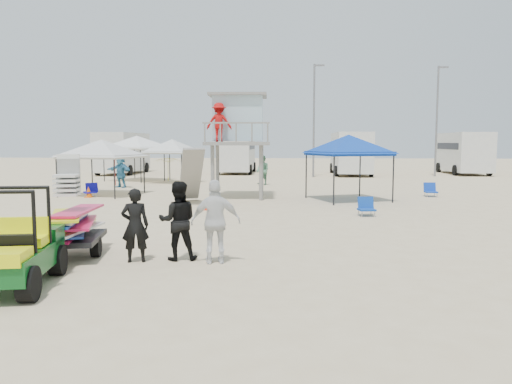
# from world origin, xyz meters

# --- Properties ---
(ground) EXTENTS (140.00, 140.00, 0.00)m
(ground) POSITION_xyz_m (0.00, 0.00, 0.00)
(ground) COLOR beige
(ground) RESTS_ON ground
(utility_cart) EXTENTS (1.50, 2.41, 1.70)m
(utility_cart) POSITION_xyz_m (-3.42, -0.97, 0.79)
(utility_cart) COLOR #0B4A18
(utility_cart) RESTS_ON ground
(surf_trailer) EXTENTS (1.47, 2.27, 1.99)m
(surf_trailer) POSITION_xyz_m (-3.41, 1.36, 0.81)
(surf_trailer) COLOR black
(surf_trailer) RESTS_ON ground
(man_left) EXTENTS (0.64, 0.50, 1.56)m
(man_left) POSITION_xyz_m (-1.90, 1.06, 0.78)
(man_left) COLOR black
(man_left) RESTS_ON ground
(man_mid) EXTENTS (0.93, 0.79, 1.69)m
(man_mid) POSITION_xyz_m (-1.05, 1.31, 0.84)
(man_mid) COLOR black
(man_mid) RESTS_ON ground
(man_right) EXTENTS (1.08, 0.61, 1.74)m
(man_right) POSITION_xyz_m (-0.20, 1.06, 0.87)
(man_right) COLOR silver
(man_right) RESTS_ON ground
(lifeguard_tower) EXTENTS (2.97, 2.97, 4.55)m
(lifeguard_tower) POSITION_xyz_m (-1.10, 13.46, 3.39)
(lifeguard_tower) COLOR gray
(lifeguard_tower) RESTS_ON ground
(canopy_blue) EXTENTS (3.75, 3.75, 3.23)m
(canopy_blue) POSITION_xyz_m (3.82, 12.64, 2.68)
(canopy_blue) COLOR black
(canopy_blue) RESTS_ON ground
(canopy_white_a) EXTENTS (3.53, 3.53, 3.04)m
(canopy_white_a) POSITION_xyz_m (-7.58, 14.08, 2.49)
(canopy_white_a) COLOR black
(canopy_white_a) RESTS_ON ground
(canopy_white_b) EXTENTS (4.09, 4.09, 3.33)m
(canopy_white_b) POSITION_xyz_m (-8.64, 22.99, 2.78)
(canopy_white_b) COLOR black
(canopy_white_b) RESTS_ON ground
(canopy_white_c) EXTENTS (3.26, 3.26, 3.09)m
(canopy_white_c) POSITION_xyz_m (-5.90, 21.25, 2.54)
(canopy_white_c) COLOR black
(canopy_white_c) RESTS_ON ground
(umbrella_a) EXTENTS (2.54, 2.57, 1.91)m
(umbrella_a) POSITION_xyz_m (-8.85, 19.27, 0.95)
(umbrella_a) COLOR #B01A12
(umbrella_a) RESTS_ON ground
(umbrella_b) EXTENTS (1.92, 1.95, 1.58)m
(umbrella_b) POSITION_xyz_m (-6.56, 22.78, 0.79)
(umbrella_b) COLOR yellow
(umbrella_b) RESTS_ON ground
(cone_near) EXTENTS (0.34, 0.34, 0.50)m
(cone_near) POSITION_xyz_m (-1.70, 9.20, 0.25)
(cone_near) COLOR red
(cone_near) RESTS_ON ground
(cone_far) EXTENTS (0.34, 0.34, 0.50)m
(cone_far) POSITION_xyz_m (-7.83, 13.00, 0.25)
(cone_far) COLOR #E95A07
(cone_far) RESTS_ON ground
(beach_chair_a) EXTENTS (0.73, 0.82, 0.64)m
(beach_chair_a) POSITION_xyz_m (-7.82, 13.26, 0.31)
(beach_chair_a) COLOR #100E99
(beach_chair_a) RESTS_ON ground
(beach_chair_b) EXTENTS (0.61, 0.66, 0.64)m
(beach_chair_b) POSITION_xyz_m (3.93, 8.12, 0.31)
(beach_chair_b) COLOR #0E3CA0
(beach_chair_b) RESTS_ON ground
(beach_chair_c) EXTENTS (0.54, 0.58, 0.64)m
(beach_chair_c) POSITION_xyz_m (7.83, 14.47, 0.31)
(beach_chair_c) COLOR #0F39AB
(beach_chair_c) RESTS_ON ground
(rv_far_left) EXTENTS (2.64, 6.80, 3.25)m
(rv_far_left) POSITION_xyz_m (-12.00, 29.99, 1.80)
(rv_far_left) COLOR silver
(rv_far_left) RESTS_ON ground
(rv_mid_left) EXTENTS (2.65, 6.50, 3.25)m
(rv_mid_left) POSITION_xyz_m (-3.00, 31.49, 1.80)
(rv_mid_left) COLOR silver
(rv_mid_left) RESTS_ON ground
(rv_mid_right) EXTENTS (2.64, 7.00, 3.25)m
(rv_mid_right) POSITION_xyz_m (6.00, 29.99, 1.80)
(rv_mid_right) COLOR silver
(rv_mid_right) RESTS_ON ground
(rv_far_right) EXTENTS (2.64, 6.60, 3.25)m
(rv_far_right) POSITION_xyz_m (15.00, 31.49, 1.80)
(rv_far_right) COLOR silver
(rv_far_right) RESTS_ON ground
(light_pole_left) EXTENTS (0.14, 0.14, 8.00)m
(light_pole_left) POSITION_xyz_m (3.00, 27.00, 4.00)
(light_pole_left) COLOR slate
(light_pole_left) RESTS_ON ground
(light_pole_right) EXTENTS (0.14, 0.14, 8.00)m
(light_pole_right) POSITION_xyz_m (12.00, 28.50, 4.00)
(light_pole_right) COLOR slate
(light_pole_right) RESTS_ON ground
(distant_beachgoers) EXTENTS (9.19, 3.44, 1.85)m
(distant_beachgoers) POSITION_xyz_m (-5.27, 18.81, 0.90)
(distant_beachgoers) COLOR teal
(distant_beachgoers) RESTS_ON ground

